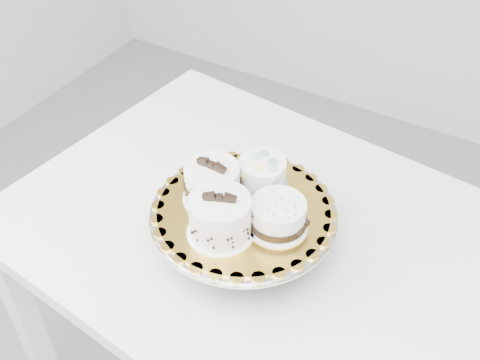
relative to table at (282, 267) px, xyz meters
The scene contains 7 objects.
table is the anchor object (origin of this frame).
cake_stand 0.17m from the table, 135.46° to the right, with size 0.35×0.35×0.09m.
cake_board 0.20m from the table, 135.46° to the right, with size 0.32×0.32×0.00m, color gold.
cake_swirl 0.27m from the table, 116.76° to the right, with size 0.14×0.14×0.09m.
cake_banded 0.26m from the table, 153.80° to the right, with size 0.11×0.11×0.09m.
cake_dots 0.23m from the table, behind, with size 0.11×0.11×0.07m.
cake_ribbon 0.22m from the table, 76.96° to the right, with size 0.11×0.11×0.06m.
Camera 1 is at (0.27, -0.55, 1.61)m, focal length 45.00 mm.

